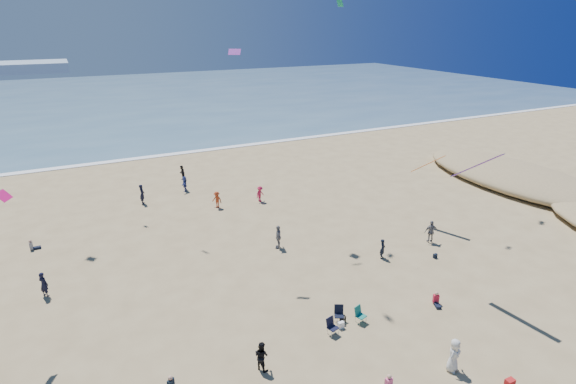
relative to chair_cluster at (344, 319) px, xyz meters
name	(u,v)px	position (x,y,z in m)	size (l,w,h in m)	color
ocean	(105,100)	(-4.27, 89.61, -0.47)	(220.00, 100.00, 0.06)	#476B84
surf_line	(145,158)	(-4.27, 39.61, -0.46)	(220.00, 1.20, 0.08)	white
standing_flyers	(298,243)	(1.58, 8.73, 0.36)	(32.37, 38.27, 1.92)	silver
seated_group	(274,343)	(-4.36, 0.04, -0.08)	(23.32, 31.15, 0.84)	silver
chair_cluster	(344,319)	(0.00, 0.00, 0.00)	(2.75, 1.57, 1.00)	black
white_tote	(341,325)	(-0.26, -0.06, -0.30)	(0.35, 0.20, 0.40)	white
black_backpack	(343,319)	(0.15, 0.39, -0.31)	(0.30, 0.22, 0.38)	black
cooler	(510,382)	(4.68, -7.20, -0.35)	(0.45, 0.30, 0.30)	red
navy_bag	(435,256)	(10.28, 3.70, -0.33)	(0.28, 0.18, 0.34)	black
kites_aloft	(341,43)	(3.51, 6.97, 14.46)	(43.81, 41.50, 29.97)	blue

